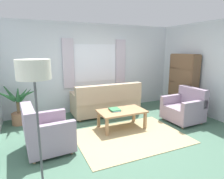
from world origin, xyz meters
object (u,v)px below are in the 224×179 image
Objects in this scene: armchair_right at (185,108)px; potted_plant at (17,105)px; couch at (106,102)px; armchair_left at (45,133)px; book_stack_on_table at (115,109)px; standing_lamp at (34,79)px; coffee_table at (122,113)px; bookshelf at (183,85)px.

potted_plant is at bearing -113.54° from armchair_right.
couch is 2.16× the size of armchair_right.
book_stack_on_table is (1.61, 0.43, 0.10)m from armchair_left.
armchair_right is 0.81× the size of potted_plant.
armchair_right is 3.94m from standing_lamp.
couch reaches higher than coffee_table.
standing_lamp reaches higher than bookshelf.
couch is at bearing -131.05° from armchair_right.
bookshelf is (2.31, 0.46, 0.41)m from coffee_table.
potted_plant is at bearing 97.26° from standing_lamp.
book_stack_on_table reaches higher than coffee_table.
standing_lamp is (-3.60, -1.11, 1.15)m from armchair_right.
armchair_left and armchair_right have the same top height.
bookshelf is (0.61, 0.74, 0.44)m from armchair_right.
standing_lamp is at bearing 51.38° from couch.
bookshelf reaches higher than book_stack_on_table.
armchair_left is 3.45m from armchair_right.
potted_plant reaches higher than armchair_right.
armchair_left is 0.51× the size of standing_lamp.
armchair_left is 1.56m from standing_lamp.
armchair_right is 4.24m from potted_plant.
armchair_right is 1.72m from coffee_table.
coffee_table is at bearing 101.22° from bookshelf.
bookshelf reaches higher than armchair_left.
couch is at bearing 78.71° from book_stack_on_table.
couch is 2.29m from armchair_left.
standing_lamp is at bearing 167.98° from armchair_left.
armchair_right is at bearing 140.17° from bookshelf.
coffee_table is 2.59m from potted_plant.
couch is 1.06m from coffee_table.
standing_lamp reaches higher than book_stack_on_table.
armchair_right is at bearing -9.33° from coffee_table.
bookshelf is at bearing 23.68° from standing_lamp.
book_stack_on_table is at bearing -29.67° from potted_plant.
armchair_left is at bearing -165.06° from book_stack_on_table.
armchair_left is (-1.80, -1.41, -0.01)m from couch.
couch is 5.88× the size of book_stack_on_table.
bookshelf is (2.45, 0.38, 0.34)m from book_stack_on_table.
bookshelf is at bearing 165.16° from couch.
bookshelf is (2.26, -0.60, 0.43)m from couch.
potted_plant is (-2.29, 0.22, 0.13)m from couch.
potted_plant is 0.63× the size of bookshelf.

